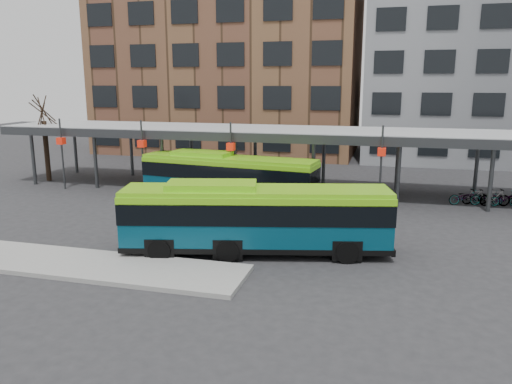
{
  "coord_description": "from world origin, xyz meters",
  "views": [
    {
      "loc": [
        6.33,
        -19.32,
        7.18
      ],
      "look_at": [
        0.07,
        4.2,
        1.8
      ],
      "focal_mm": 35.0,
      "sensor_mm": 36.0,
      "label": 1
    }
  ],
  "objects": [
    {
      "name": "boarding_island",
      "position": [
        -5.5,
        -3.0,
        0.09
      ],
      "size": [
        14.0,
        3.0,
        0.18
      ],
      "primitive_type": "cube",
      "color": "gray",
      "rests_on": "ground"
    },
    {
      "name": "canopy",
      "position": [
        -0.06,
        12.87,
        3.91
      ],
      "size": [
        40.0,
        6.53,
        4.8
      ],
      "color": "#999B9E",
      "rests_on": "ground"
    },
    {
      "name": "tree",
      "position": [
        -18.0,
        12.0,
        2.43
      ],
      "size": [
        1.64,
        1.64,
        5.6
      ],
      "color": "black",
      "rests_on": "ground"
    },
    {
      "name": "bike_rack",
      "position": [
        13.47,
        12.03,
        0.49
      ],
      "size": [
        7.37,
        1.58,
        1.07
      ],
      "color": "slate",
      "rests_on": "ground"
    },
    {
      "name": "building_brick",
      "position": [
        -10.0,
        32.0,
        11.0
      ],
      "size": [
        26.0,
        14.0,
        22.0
      ],
      "primitive_type": "cube",
      "color": "brown",
      "rests_on": "ground"
    },
    {
      "name": "bus_front",
      "position": [
        1.05,
        0.33,
        1.61
      ],
      "size": [
        11.46,
        4.9,
        3.09
      ],
      "rotation": [
        0.0,
        0.0,
        0.23
      ],
      "color": "#073C51",
      "rests_on": "ground"
    },
    {
      "name": "building_grey",
      "position": [
        16.0,
        32.0,
        10.0
      ],
      "size": [
        24.0,
        14.0,
        20.0
      ],
      "primitive_type": "cube",
      "color": "slate",
      "rests_on": "ground"
    },
    {
      "name": "bus_rear",
      "position": [
        -3.02,
        9.14,
        1.57
      ],
      "size": [
        11.11,
        3.65,
        3.01
      ],
      "rotation": [
        0.0,
        0.0,
        -0.12
      ],
      "color": "#073C51",
      "rests_on": "ground"
    },
    {
      "name": "ground",
      "position": [
        0.0,
        0.0,
        0.0
      ],
      "size": [
        120.0,
        120.0,
        0.0
      ],
      "primitive_type": "plane",
      "color": "#28282B",
      "rests_on": "ground"
    }
  ]
}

